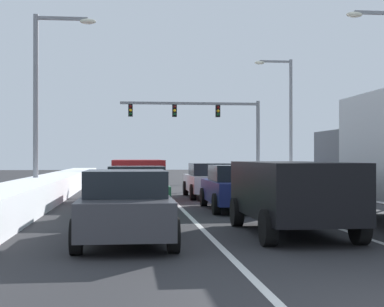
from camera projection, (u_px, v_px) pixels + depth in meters
The scene contains 16 objects.
ground_plane at pixel (223, 205), 21.92m from camera, with size 120.00×120.00×0.00m, color #28282B.
lane_stripe_between_right_lane_and_center_lane at pixel (247, 197), 26.01m from camera, with size 0.14×43.28×0.01m, color silver.
lane_stripe_between_center_lane_and_left_lane at pixel (170, 198), 25.65m from camera, with size 0.14×43.28×0.01m, color silver.
snow_bank_right_shoulder at pixel (362, 186), 26.58m from camera, with size 1.71×43.28×0.90m, color white.
snow_bank_left_shoulder at pixel (47, 188), 25.09m from camera, with size 1.79×43.28×0.91m, color white.
sedan_white_right_lane_second at pixel (308, 184), 22.36m from camera, with size 2.00×4.50×1.51m.
sedan_tan_right_lane_third at pixel (274, 178), 27.88m from camera, with size 2.00×4.50×1.51m.
suv_black_center_lane_nearest at pixel (291, 190), 13.50m from camera, with size 2.16×4.90×1.67m.
sedan_navy_center_lane_second at pixel (236, 187), 19.73m from camera, with size 2.00×4.50×1.51m.
sedan_silver_center_lane_third at pixel (209, 180), 25.77m from camera, with size 2.00×4.50×1.51m.
sedan_charcoal_left_lane_nearest at pixel (126, 206), 12.30m from camera, with size 2.00×4.50×1.51m.
sedan_green_left_lane_second at pixel (136, 191), 17.80m from camera, with size 2.00×4.50×1.51m.
suv_red_left_lane_third at pixel (138, 176), 23.51m from camera, with size 2.16×4.90×1.67m.
traffic_light_gantry at pixel (210, 119), 45.70m from camera, with size 10.94×0.47×6.20m.
street_lamp_right_mid at pixel (286, 109), 40.33m from camera, with size 2.66×0.36×8.50m.
street_lamp_left_mid at pixel (45, 88), 25.11m from camera, with size 2.66×0.36×7.90m.
Camera 1 is at (-3.50, -5.94, 1.79)m, focal length 54.86 mm.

